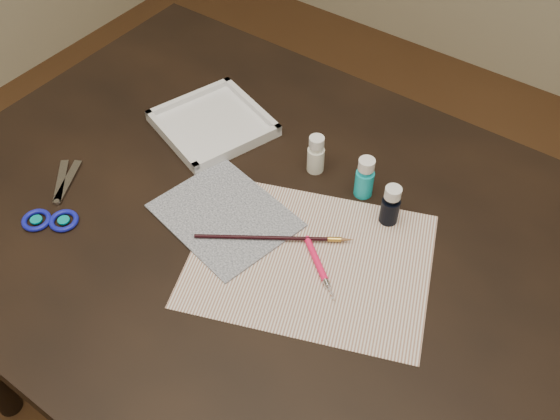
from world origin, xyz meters
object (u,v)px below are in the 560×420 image
Objects in this scene: palette_tray at (213,123)px; paint_bottle_white at (316,154)px; paint_bottle_cyan at (365,177)px; paper at (310,260)px; paint_bottle_navy at (391,205)px; scissors at (55,195)px; canvas at (225,215)px.

paint_bottle_white is at bearing 4.73° from palette_tray.
palette_tray is (-0.33, -0.02, -0.03)m from paint_bottle_cyan.
paint_bottle_navy is (0.06, 0.15, 0.04)m from paper.
palette_tray is at bearing -60.52° from scissors.
paint_bottle_cyan is 0.55m from scissors.
palette_tray reaches higher than paper.
paint_bottle_navy is at bearing -24.02° from paint_bottle_cyan.
scissors reaches higher than paper.
paint_bottle_white is 0.95× the size of paint_bottle_cyan.
canvas is (-0.17, -0.01, 0.00)m from paper.
canvas reaches higher than paper.
canvas is at bearing -108.18° from paint_bottle_white.
scissors is at bearing -161.94° from paper.
canvas is 0.20m from paint_bottle_white.
paint_bottle_navy is at bearing -1.88° from palette_tray.
paint_bottle_cyan is at bearing -0.99° from paint_bottle_white.
paint_bottle_navy is at bearing 67.73° from paper.
canvas is 2.78× the size of paint_bottle_cyan.
scissors is (-0.45, -0.15, 0.00)m from paper.
paper is 1.72× the size of canvas.
paint_bottle_navy reaches higher than canvas.
canvas is at bearing -131.44° from paint_bottle_cyan.
scissors is at bearing -153.28° from canvas.
scissors is at bearing -135.85° from paint_bottle_white.
paper is 1.99× the size of scissors.
paper is at bearing -25.61° from palette_tray.
canvas is 0.24m from palette_tray.
paint_bottle_navy reaches higher than paper.
paint_bottle_cyan is 0.42× the size of scissors.
palette_tray is (-0.34, 0.16, 0.01)m from paper.
paint_bottle_white is at bearing 169.37° from paint_bottle_navy.
paint_bottle_cyan is (0.10, -0.00, 0.00)m from paint_bottle_white.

